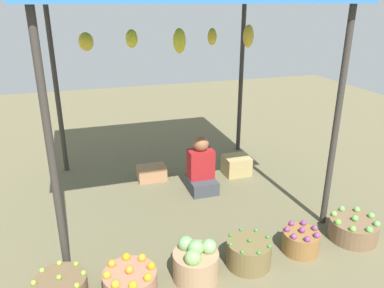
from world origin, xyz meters
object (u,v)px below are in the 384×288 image
vendor_person (201,170)px  wooden_crate_near_vendor (236,165)px  basket_oranges (130,282)px  basket_green_apples (353,229)px  basket_purple_onions (301,241)px  basket_green_chilies (249,253)px  wooden_crate_stacked_rear (152,173)px  basket_cabbages (196,262)px

vendor_person → wooden_crate_near_vendor: bearing=25.9°
basket_oranges → basket_green_apples: bearing=2.3°
basket_purple_onions → basket_green_apples: size_ratio=0.74×
vendor_person → basket_oranges: vendor_person is taller
basket_green_apples → wooden_crate_near_vendor: bearing=106.0°
basket_green_chilies → basket_green_apples: 1.29m
basket_oranges → wooden_crate_near_vendor: basket_oranges is taller
wooden_crate_stacked_rear → basket_cabbages: bearing=-90.9°
basket_oranges → basket_green_chilies: 1.18m
basket_green_chilies → wooden_crate_near_vendor: (0.74, 1.97, 0.01)m
basket_cabbages → basket_green_chilies: size_ratio=0.98×
vendor_person → wooden_crate_stacked_rear: 0.80m
basket_green_chilies → wooden_crate_near_vendor: 2.11m
basket_purple_onions → wooden_crate_stacked_rear: (-1.14, 2.12, -0.01)m
basket_green_chilies → basket_purple_onions: basket_green_chilies is taller
wooden_crate_stacked_rear → basket_purple_onions: bearing=-61.8°
basket_oranges → basket_purple_onions: basket_oranges is taller
vendor_person → basket_green_apples: vendor_person is taller
basket_green_apples → basket_cabbages: bearing=-177.4°
basket_cabbages → wooden_crate_stacked_rear: (0.03, 2.18, -0.07)m
basket_oranges → basket_green_chilies: (1.18, 0.04, 0.01)m
basket_cabbages → wooden_crate_stacked_rear: basket_cabbages is taller
basket_cabbages → wooden_crate_stacked_rear: bearing=89.1°
basket_cabbages → basket_green_apples: 1.85m
basket_green_apples → wooden_crate_stacked_rear: 2.77m
vendor_person → basket_green_chilies: 1.66m
basket_green_chilies → basket_purple_onions: (0.61, 0.03, -0.01)m
basket_green_apples → basket_purple_onions: bearing=-178.0°
vendor_person → basket_green_apples: size_ratio=1.51×
basket_cabbages → basket_green_apples: basket_cabbages is taller
basket_green_apples → wooden_crate_stacked_rear: bearing=130.8°
basket_cabbages → basket_purple_onions: (1.17, 0.06, -0.06)m
vendor_person → basket_green_apples: (1.22, -1.59, -0.18)m
basket_oranges → basket_purple_onions: bearing=2.5°
basket_cabbages → basket_purple_onions: size_ratio=1.14×
basket_green_chilies → basket_purple_onions: 0.61m
vendor_person → basket_cabbages: 1.79m
basket_green_apples → wooden_crate_stacked_rear: size_ratio=1.27×
basket_oranges → basket_green_apples: (2.46, 0.10, -0.00)m
vendor_person → wooden_crate_stacked_rear: bearing=139.3°
basket_oranges → wooden_crate_near_vendor: size_ratio=1.28×
basket_cabbages → basket_purple_onions: bearing=3.0°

